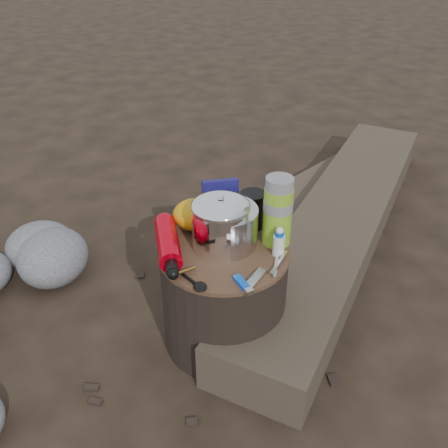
{
  "coord_description": "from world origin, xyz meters",
  "views": [
    {
      "loc": [
        -0.02,
        -1.26,
        1.28
      ],
      "look_at": [
        0.0,
        0.0,
        0.48
      ],
      "focal_mm": 39.38,
      "sensor_mm": 36.0,
      "label": 1
    }
  ],
  "objects_px": {
    "log_main": "(340,222)",
    "thermos": "(278,211)",
    "camping_pot": "(221,223)",
    "fuel_bottle": "(168,242)",
    "stump": "(224,297)",
    "travel_mug": "(252,210)"
  },
  "relations": [
    {
      "from": "stump",
      "to": "camping_pot",
      "type": "xyz_separation_m",
      "value": [
        -0.01,
        0.02,
        0.28
      ]
    },
    {
      "from": "fuel_bottle",
      "to": "travel_mug",
      "type": "height_order",
      "value": "travel_mug"
    },
    {
      "from": "camping_pot",
      "to": "fuel_bottle",
      "type": "distance_m",
      "value": 0.18
    },
    {
      "from": "camping_pot",
      "to": "travel_mug",
      "type": "distance_m",
      "value": 0.17
    },
    {
      "from": "stump",
      "to": "thermos",
      "type": "distance_m",
      "value": 0.35
    },
    {
      "from": "camping_pot",
      "to": "thermos",
      "type": "xyz_separation_m",
      "value": [
        0.18,
        0.03,
        0.02
      ]
    },
    {
      "from": "log_main",
      "to": "travel_mug",
      "type": "xyz_separation_m",
      "value": [
        -0.44,
        -0.48,
        0.35
      ]
    },
    {
      "from": "stump",
      "to": "travel_mug",
      "type": "height_order",
      "value": "travel_mug"
    },
    {
      "from": "camping_pot",
      "to": "travel_mug",
      "type": "height_order",
      "value": "camping_pot"
    },
    {
      "from": "camping_pot",
      "to": "thermos",
      "type": "relative_size",
      "value": 0.78
    },
    {
      "from": "travel_mug",
      "to": "log_main",
      "type": "bearing_deg",
      "value": 47.01
    },
    {
      "from": "log_main",
      "to": "fuel_bottle",
      "type": "distance_m",
      "value": 1.0
    },
    {
      "from": "fuel_bottle",
      "to": "travel_mug",
      "type": "relative_size",
      "value": 2.37
    },
    {
      "from": "log_main",
      "to": "travel_mug",
      "type": "height_order",
      "value": "travel_mug"
    },
    {
      "from": "camping_pot",
      "to": "thermos",
      "type": "bearing_deg",
      "value": 8.09
    },
    {
      "from": "stump",
      "to": "log_main",
      "type": "distance_m",
      "value": 0.83
    },
    {
      "from": "camping_pot",
      "to": "fuel_bottle",
      "type": "relative_size",
      "value": 0.61
    },
    {
      "from": "stump",
      "to": "travel_mug",
      "type": "relative_size",
      "value": 3.33
    },
    {
      "from": "log_main",
      "to": "fuel_bottle",
      "type": "bearing_deg",
      "value": -111.63
    },
    {
      "from": "stump",
      "to": "log_main",
      "type": "bearing_deg",
      "value": 48.95
    },
    {
      "from": "log_main",
      "to": "thermos",
      "type": "relative_size",
      "value": 9.11
    },
    {
      "from": "log_main",
      "to": "fuel_bottle",
      "type": "xyz_separation_m",
      "value": [
        -0.72,
        -0.62,
        0.33
      ]
    }
  ]
}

